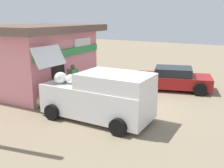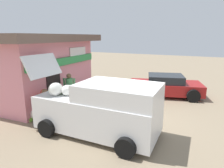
# 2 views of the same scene
# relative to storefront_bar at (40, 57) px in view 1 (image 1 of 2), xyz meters

# --- Properties ---
(ground_plane) EXTENTS (60.00, 60.00, 0.00)m
(ground_plane) POSITION_rel_storefront_bar_xyz_m (-0.57, -5.64, -1.79)
(ground_plane) COLOR gray
(storefront_bar) EXTENTS (6.71, 5.36, 3.44)m
(storefront_bar) POSITION_rel_storefront_bar_xyz_m (0.00, 0.00, 0.00)
(storefront_bar) COLOR pink
(storefront_bar) RESTS_ON ground_plane
(delivery_van) EXTENTS (2.31, 4.73, 2.68)m
(delivery_van) POSITION_rel_storefront_bar_xyz_m (-1.87, -5.16, -0.86)
(delivery_van) COLOR white
(delivery_van) RESTS_ON ground_plane
(parked_sedan) EXTENTS (3.08, 4.33, 1.22)m
(parked_sedan) POSITION_rel_storefront_bar_xyz_m (3.76, -6.10, -1.20)
(parked_sedan) COLOR maroon
(parked_sedan) RESTS_ON ground_plane
(vendor_standing) EXTENTS (0.45, 0.52, 1.66)m
(vendor_standing) POSITION_rel_storefront_bar_xyz_m (-0.28, -2.51, -0.83)
(vendor_standing) COLOR #726047
(vendor_standing) RESTS_ON ground_plane
(customer_bending) EXTENTS (0.72, 0.77, 1.36)m
(customer_bending) POSITION_rel_storefront_bar_xyz_m (-1.83, -2.44, -0.95)
(customer_bending) COLOR navy
(customer_bending) RESTS_ON ground_plane
(unloaded_banana_pile) EXTENTS (0.79, 0.81, 0.50)m
(unloaded_banana_pile) POSITION_rel_storefront_bar_xyz_m (-1.99, -2.14, -1.56)
(unloaded_banana_pile) COLOR silver
(unloaded_banana_pile) RESTS_ON ground_plane
(paint_bucket) EXTENTS (0.31, 0.31, 0.36)m
(paint_bucket) POSITION_rel_storefront_bar_xyz_m (2.22, -3.11, -1.61)
(paint_bucket) COLOR blue
(paint_bucket) RESTS_ON ground_plane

